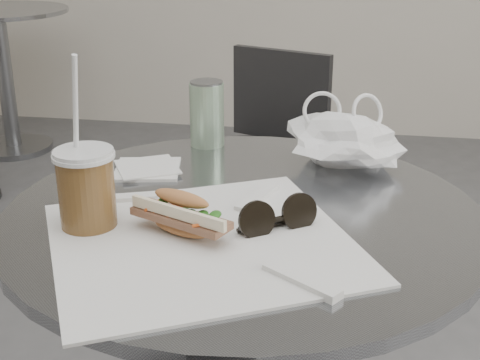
% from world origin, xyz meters
% --- Properties ---
extents(cafe_table, '(0.76, 0.76, 0.74)m').
position_xyz_m(cafe_table, '(0.00, 0.20, 0.47)').
color(cafe_table, slate).
rests_on(cafe_table, ground).
extents(bg_table, '(0.70, 0.70, 0.74)m').
position_xyz_m(bg_table, '(-1.60, 2.40, 0.47)').
color(bg_table, slate).
rests_on(bg_table, ground).
extents(chair_far, '(0.44, 0.47, 0.79)m').
position_xyz_m(chair_far, '(-0.11, 1.14, 0.36)').
color(chair_far, '#2A2B2D').
rests_on(chair_far, ground).
extents(sandwich_paper, '(0.54, 0.53, 0.00)m').
position_xyz_m(sandwich_paper, '(-0.04, 0.08, 0.74)').
color(sandwich_paper, white).
rests_on(sandwich_paper, cafe_table).
extents(banh_mi, '(0.20, 0.15, 0.06)m').
position_xyz_m(banh_mi, '(-0.07, 0.09, 0.77)').
color(banh_mi, '#C28049').
rests_on(banh_mi, sandwich_paper).
extents(iced_coffee, '(0.09, 0.09, 0.26)m').
position_xyz_m(iced_coffee, '(-0.22, 0.10, 0.80)').
color(iced_coffee, brown).
rests_on(iced_coffee, cafe_table).
extents(sunglasses, '(0.12, 0.09, 0.06)m').
position_xyz_m(sunglasses, '(0.06, 0.13, 0.76)').
color(sunglasses, black).
rests_on(sunglasses, cafe_table).
extents(plastic_bag, '(0.24, 0.22, 0.10)m').
position_xyz_m(plastic_bag, '(0.15, 0.41, 0.79)').
color(plastic_bag, white).
rests_on(plastic_bag, cafe_table).
extents(napkin_stack, '(0.14, 0.14, 0.01)m').
position_xyz_m(napkin_stack, '(-0.20, 0.34, 0.74)').
color(napkin_stack, white).
rests_on(napkin_stack, cafe_table).
extents(drink_can, '(0.07, 0.07, 0.13)m').
position_xyz_m(drink_can, '(-0.12, 0.51, 0.81)').
color(drink_can, '#54915A').
rests_on(drink_can, cafe_table).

